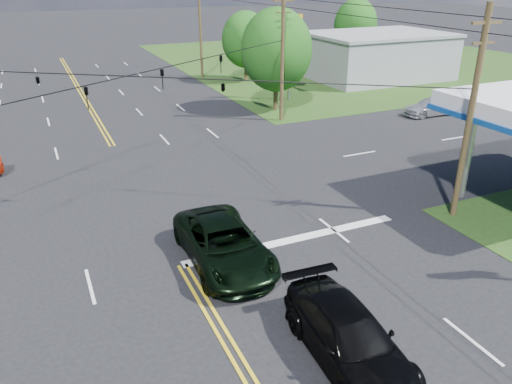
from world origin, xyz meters
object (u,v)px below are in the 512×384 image
tree_right_b (246,40)px  tree_far_r (356,24)px  pole_right_far (200,28)px  suv_black (349,337)px  tree_right_a (276,50)px  pole_ne (282,56)px  retail_ne (376,57)px  pole_se (471,114)px  pickup_dkgreen (224,244)px

tree_right_b → tree_far_r: tree_far_r is taller
pole_right_far → suv_black: 44.38m
tree_far_r → tree_right_a: bearing=-138.0°
pole_ne → tree_right_a: 3.16m
tree_far_r → suv_black: (-31.00, -45.02, -3.74)m
tree_right_a → tree_far_r: tree_right_a is taller
pole_ne → tree_right_b: 15.42m
pole_right_far → suv_black: size_ratio=1.80×
tree_right_a → suv_black: size_ratio=1.48×
retail_ne → pole_se: 33.72m
pole_ne → tree_right_a: size_ratio=1.16×
pole_se → pickup_dkgreen: size_ratio=1.57×
retail_ne → pole_right_far: 19.02m
suv_black → tree_far_r: bearing=58.7°
tree_right_a → tree_far_r: size_ratio=1.07×
tree_right_a → pickup_dkgreen: tree_right_a is taller
tree_right_b → tree_far_r: (17.50, 6.00, 0.33)m
retail_ne → pickup_dkgreen: size_ratio=2.31×
pole_ne → suv_black: size_ratio=1.71×
pole_ne → pole_right_far: pole_right_far is taller
tree_right_a → pickup_dkgreen: 24.30m
pickup_dkgreen → tree_right_a: bearing=60.3°
pole_right_far → tree_far_r: 21.10m
retail_ne → tree_far_r: size_ratio=1.83×
tree_right_b → suv_black: size_ratio=1.28×
pickup_dkgreen → tree_far_r: bearing=51.4°
suv_black → tree_right_b: bearing=74.2°
pole_ne → tree_far_r: bearing=45.0°
tree_right_a → suv_black: bearing=-112.2°
retail_ne → suv_black: retail_ne is taller
pole_ne → suv_black: 26.34m
retail_ne → pole_se: size_ratio=1.47×
retail_ne → tree_right_a: size_ratio=1.71×
retail_ne → pole_se: bearing=-120.4°
tree_right_b → pole_right_far: bearing=131.2°
tree_right_b → pickup_dkgreen: 35.91m
pole_se → pickup_dkgreen: 12.12m
retail_ne → pole_se: (-17.00, -29.00, 2.72)m
retail_ne → tree_far_r: bearing=68.2°
pole_right_far → retail_ne: bearing=-25.2°
tree_right_b → suv_black: tree_right_b is taller
pole_ne → pole_se: bearing=-90.0°
pole_ne → pole_right_far: 19.00m
tree_right_b → suv_black: bearing=-109.1°
tree_far_r → pickup_dkgreen: (-32.41, -38.50, -3.70)m
pole_right_far → tree_right_a: 16.03m
pole_ne → pickup_dkgreen: bearing=-123.1°
tree_right_a → tree_far_r: bearing=42.0°
pole_ne → suv_black: pole_ne is taller
pole_ne → tree_far_r: pole_ne is taller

